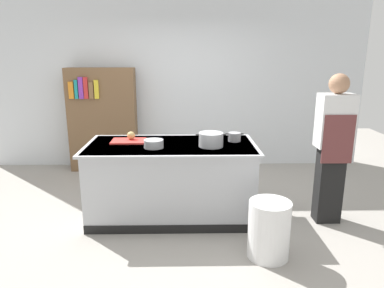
{
  "coord_description": "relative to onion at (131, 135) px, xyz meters",
  "views": [
    {
      "loc": [
        0.17,
        -3.97,
        1.94
      ],
      "look_at": [
        0.25,
        0.2,
        0.85
      ],
      "focal_mm": 33.0,
      "sensor_mm": 36.0,
      "label": 1
    }
  ],
  "objects": [
    {
      "name": "mixing_bowl",
      "position": [
        0.3,
        -0.32,
        -0.02
      ],
      "size": [
        0.22,
        0.22,
        0.09
      ],
      "primitive_type": "cylinder",
      "color": "#B7BABF",
      "rests_on": "counter_island"
    },
    {
      "name": "stock_pot",
      "position": [
        0.94,
        -0.27,
        0.01
      ],
      "size": [
        0.34,
        0.28,
        0.16
      ],
      "color": "#B7BABF",
      "rests_on": "counter_island"
    },
    {
      "name": "back_wall",
      "position": [
        0.49,
        1.93,
        0.53
      ],
      "size": [
        6.4,
        0.12,
        3.0
      ],
      "primitive_type": "cube",
      "color": "silver",
      "rests_on": "ground_plane"
    },
    {
      "name": "ground_plane",
      "position": [
        0.49,
        -0.17,
        -0.97
      ],
      "size": [
        10.0,
        10.0,
        0.0
      ],
      "primitive_type": "plane",
      "color": "#9E9991"
    },
    {
      "name": "bookshelf",
      "position": [
        -0.71,
        1.63,
        -0.11
      ],
      "size": [
        1.1,
        0.31,
        1.7
      ],
      "color": "brown",
      "rests_on": "ground_plane"
    },
    {
      "name": "person_chef",
      "position": [
        2.32,
        -0.34,
        -0.05
      ],
      "size": [
        0.38,
        0.25,
        1.72
      ],
      "rotation": [
        0.0,
        0.0,
        1.38
      ],
      "color": "black",
      "rests_on": "ground_plane"
    },
    {
      "name": "counter_island",
      "position": [
        0.49,
        -0.17,
        -0.5
      ],
      "size": [
        1.98,
        0.98,
        0.9
      ],
      "color": "#B7BABF",
      "rests_on": "ground_plane"
    },
    {
      "name": "cutting_board",
      "position": [
        -0.02,
        -0.05,
        -0.06
      ],
      "size": [
        0.4,
        0.28,
        0.02
      ],
      "primitive_type": "cube",
      "color": "red",
      "rests_on": "counter_island"
    },
    {
      "name": "onion",
      "position": [
        0.0,
        0.0,
        0.0
      ],
      "size": [
        0.1,
        0.1,
        0.1
      ],
      "primitive_type": "sphere",
      "color": "tan",
      "rests_on": "cutting_board"
    },
    {
      "name": "trash_bin",
      "position": [
        1.46,
        -1.09,
        -0.68
      ],
      "size": [
        0.4,
        0.4,
        0.57
      ],
      "primitive_type": "cylinder",
      "color": "white",
      "rests_on": "ground_plane"
    },
    {
      "name": "sauce_pan",
      "position": [
        1.24,
        -0.04,
        -0.01
      ],
      "size": [
        0.22,
        0.15,
        0.11
      ],
      "color": "#99999E",
      "rests_on": "counter_island"
    }
  ]
}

